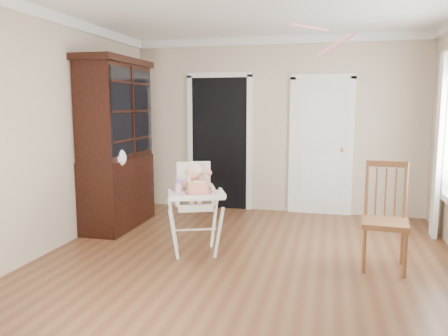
% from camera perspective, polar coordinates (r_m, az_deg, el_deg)
% --- Properties ---
extents(floor, '(5.00, 5.00, 0.00)m').
position_cam_1_polar(floor, '(4.69, 2.70, -12.54)').
color(floor, '#56311D').
rests_on(floor, ground).
extents(wall_back, '(4.50, 0.00, 4.50)m').
position_cam_1_polar(wall_back, '(6.87, 6.75, 5.51)').
color(wall_back, '#C1B297').
rests_on(wall_back, floor).
extents(wall_left, '(0.00, 5.00, 5.00)m').
position_cam_1_polar(wall_left, '(5.31, -21.87, 4.23)').
color(wall_left, '#C1B297').
rests_on(wall_left, floor).
extents(crown_molding, '(4.50, 5.00, 0.12)m').
position_cam_1_polar(crown_molding, '(4.50, 2.94, 20.74)').
color(crown_molding, white).
rests_on(crown_molding, ceiling).
extents(doorway, '(1.06, 0.05, 2.22)m').
position_cam_1_polar(doorway, '(7.03, -0.61, 3.65)').
color(doorway, black).
rests_on(doorway, wall_back).
extents(closet_door, '(0.96, 0.09, 2.13)m').
position_cam_1_polar(closet_door, '(6.82, 12.54, 2.61)').
color(closet_door, white).
rests_on(closet_door, wall_back).
extents(high_chair, '(0.82, 0.90, 1.05)m').
position_cam_1_polar(high_chair, '(4.89, -3.83, -3.81)').
color(high_chair, white).
rests_on(high_chair, floor).
extents(baby, '(0.34, 0.25, 0.45)m').
position_cam_1_polar(baby, '(4.89, -3.85, -2.06)').
color(baby, beige).
rests_on(baby, high_chair).
extents(cake, '(0.29, 0.29, 0.13)m').
position_cam_1_polar(cake, '(4.63, -3.37, -2.64)').
color(cake, silver).
rests_on(cake, high_chair).
extents(sippy_cup, '(0.07, 0.07, 0.18)m').
position_cam_1_polar(sippy_cup, '(4.71, -5.91, -2.37)').
color(sippy_cup, pink).
rests_on(sippy_cup, high_chair).
extents(china_cabinet, '(0.60, 1.35, 2.28)m').
position_cam_1_polar(china_cabinet, '(6.11, -13.83, 3.06)').
color(china_cabinet, black).
rests_on(china_cabinet, floor).
extents(dining_chair, '(0.48, 0.48, 1.09)m').
position_cam_1_polar(dining_chair, '(4.77, 20.29, -6.31)').
color(dining_chair, brown).
rests_on(dining_chair, floor).
extents(streamer, '(0.38, 0.36, 0.15)m').
position_cam_1_polar(streamer, '(4.42, 11.03, 17.63)').
color(streamer, pink).
rests_on(streamer, ceiling).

